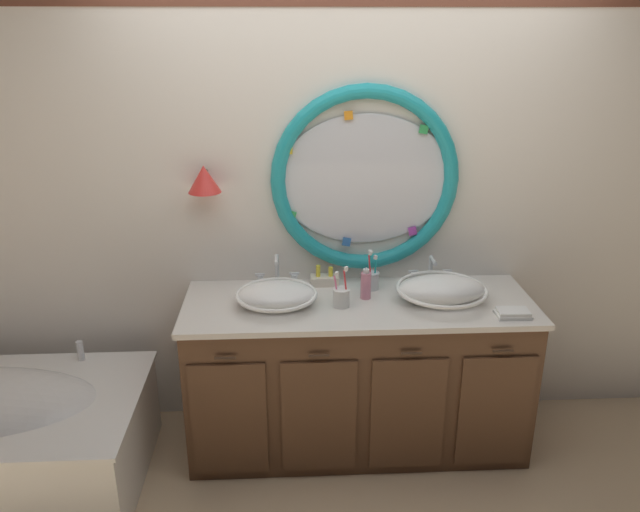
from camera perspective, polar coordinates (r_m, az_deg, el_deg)
ground_plane at (r=3.49m, az=2.98°, el=-18.64°), size 14.00×14.00×0.00m
back_wall_assembly at (r=3.40m, az=2.46°, el=5.35°), size 6.40×0.26×2.60m
vanity_counter at (r=3.44m, az=3.40°, el=-10.57°), size 1.81×0.66×0.85m
sink_basin_left at (r=3.17m, az=-4.00°, el=-3.54°), size 0.42×0.42×0.12m
sink_basin_right at (r=3.26m, az=11.05°, el=-3.00°), size 0.47×0.47×0.14m
faucet_set_left at (r=3.41m, az=-3.95°, el=-1.62°), size 0.24×0.13×0.18m
faucet_set_right at (r=3.49m, az=10.07°, el=-1.45°), size 0.24×0.13×0.16m
toothbrush_holder_left at (r=3.16m, az=1.96°, el=-3.70°), size 0.09×0.09×0.22m
toothbrush_holder_right at (r=3.37m, az=4.72°, el=-2.11°), size 0.08×0.08×0.22m
soap_dispenser at (r=3.25m, az=4.21°, el=-2.63°), size 0.05×0.06×0.17m
folded_hand_towel at (r=3.21m, az=17.22°, el=-5.01°), size 0.17×0.11×0.03m
toiletry_basket at (r=3.42m, az=0.40°, el=-2.16°), size 0.15×0.09×0.11m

